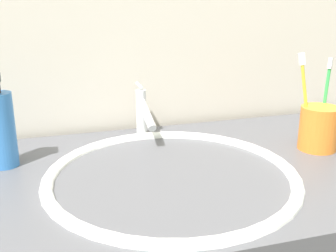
# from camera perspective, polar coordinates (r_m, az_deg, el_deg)

# --- Properties ---
(sink_basin) EXTENTS (0.48, 0.48, 0.10)m
(sink_basin) POSITION_cam_1_polar(r_m,az_deg,el_deg) (0.80, 0.62, -8.91)
(sink_basin) COLOR white
(sink_basin) RESTS_ON vanity_counter
(faucet) EXTENTS (0.02, 0.15, 0.12)m
(faucet) POSITION_cam_1_polar(r_m,az_deg,el_deg) (0.97, -3.36, 1.88)
(faucet) COLOR silver
(faucet) RESTS_ON sink_basin
(toothbrush_cup) EXTENTS (0.08, 0.08, 0.10)m
(toothbrush_cup) POSITION_cam_1_polar(r_m,az_deg,el_deg) (0.96, 19.93, -0.28)
(toothbrush_cup) COLOR orange
(toothbrush_cup) RESTS_ON vanity_counter
(toothbrush_green) EXTENTS (0.03, 0.03, 0.19)m
(toothbrush_green) POSITION_cam_1_polar(r_m,az_deg,el_deg) (0.98, 20.77, 3.95)
(toothbrush_green) COLOR green
(toothbrush_green) RESTS_ON toothbrush_cup
(toothbrush_yellow) EXTENTS (0.05, 0.02, 0.21)m
(toothbrush_yellow) POSITION_cam_1_polar(r_m,az_deg,el_deg) (0.93, 18.27, 4.00)
(toothbrush_yellow) COLOR yellow
(toothbrush_yellow) RESTS_ON toothbrush_cup
(soap_dispenser) EXTENTS (0.05, 0.06, 0.19)m
(soap_dispenser) POSITION_cam_1_polar(r_m,az_deg,el_deg) (0.87, -21.88, -0.31)
(soap_dispenser) COLOR #3372BF
(soap_dispenser) RESTS_ON vanity_counter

